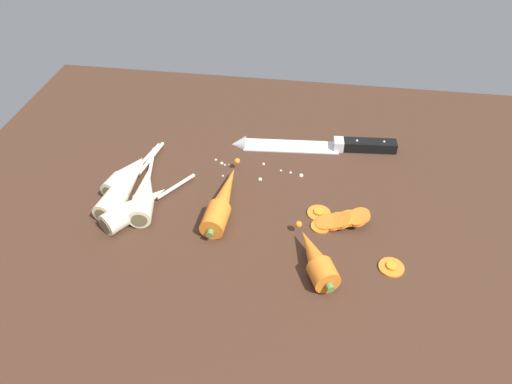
{
  "coord_description": "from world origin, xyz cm",
  "views": [
    {
      "loc": [
        9.78,
        -68.25,
        59.49
      ],
      "look_at": [
        0.0,
        -2.0,
        1.5
      ],
      "focal_mm": 33.59,
      "sensor_mm": 36.0,
      "label": 1
    }
  ],
  "objects": [
    {
      "name": "chefs_knife",
      "position": [
        9.15,
        15.75,
        0.65
      ],
      "size": [
        34.86,
        6.09,
        4.18
      ],
      "color": "silver",
      "rests_on": "ground_plane"
    },
    {
      "name": "ground_plane",
      "position": [
        0.0,
        0.0,
        -2.0
      ],
      "size": [
        120.0,
        90.0,
        4.0
      ],
      "primitive_type": "cube",
      "color": "#42281C"
    },
    {
      "name": "parsnip_mid_left",
      "position": [
        -20.33,
        -9.69,
        1.98
      ],
      "size": [
        13.15,
        18.07,
        4.0
      ],
      "color": "beige",
      "rests_on": "ground_plane"
    },
    {
      "name": "whole_carrot_second",
      "position": [
        11.77,
        -17.23,
        2.1
      ],
      "size": [
        8.46,
        13.95,
        4.2
      ],
      "color": "orange",
      "rests_on": "ground_plane"
    },
    {
      "name": "carrot_slice_stray_near",
      "position": [
        11.84,
        -4.62,
        0.36
      ],
      "size": [
        4.23,
        4.23,
        0.7
      ],
      "color": "orange",
      "rests_on": "ground_plane"
    },
    {
      "name": "carrot_slice_stack",
      "position": [
        15.58,
        -7.05,
        1.2
      ],
      "size": [
        10.12,
        5.19,
        3.26
      ],
      "color": "orange",
      "rests_on": "ground_plane"
    },
    {
      "name": "parsnip_front",
      "position": [
        -20.13,
        -5.8,
        1.98
      ],
      "size": [
        6.7,
        22.18,
        4.0
      ],
      "color": "beige",
      "rests_on": "ground_plane"
    },
    {
      "name": "whole_carrot",
      "position": [
        -5.54,
        -5.8,
        2.1
      ],
      "size": [
        4.91,
        21.38,
        4.2
      ],
      "color": "orange",
      "rests_on": "ground_plane"
    },
    {
      "name": "carrot_slice_stray_mid",
      "position": [
        23.94,
        -15.6,
        0.36
      ],
      "size": [
        4.09,
        4.09,
        0.7
      ],
      "color": "orange",
      "rests_on": "ground_plane"
    },
    {
      "name": "parsnip_mid_right",
      "position": [
        -24.32,
        -4.92,
        1.98
      ],
      "size": [
        6.2,
        24.12,
        4.0
      ],
      "color": "beige",
      "rests_on": "ground_plane"
    },
    {
      "name": "mince_crumbs",
      "position": [
        1.55,
        8.52,
        0.35
      ],
      "size": [
        18.47,
        11.29,
        0.86
      ],
      "color": "beige",
      "rests_on": "ground_plane"
    },
    {
      "name": "parsnip_back",
      "position": [
        -25.18,
        -1.16,
        1.98
      ],
      "size": [
        6.35,
        17.79,
        4.0
      ],
      "color": "beige",
      "rests_on": "ground_plane"
    }
  ]
}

